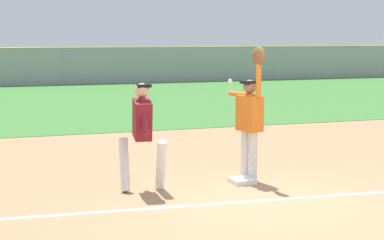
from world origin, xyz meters
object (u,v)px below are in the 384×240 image
(baseball, at_px, (230,81))
(parked_car_white, at_px, (45,69))
(first_base, at_px, (242,181))
(runner, at_px, (142,129))
(fielder, at_px, (250,115))
(parked_car_green, at_px, (140,67))

(baseball, xyz_separation_m, parked_car_white, (-0.71, 25.07, -1.01))
(first_base, distance_m, baseball, 1.71)
(runner, bearing_deg, parked_car_white, 94.19)
(runner, xyz_separation_m, parked_car_white, (0.96, 25.54, -0.32))
(fielder, xyz_separation_m, parked_car_green, (4.61, 26.27, -0.45))
(runner, bearing_deg, baseball, 22.02)
(fielder, distance_m, baseball, 0.69)
(fielder, height_order, runner, fielder)
(fielder, distance_m, runner, 1.92)
(first_base, xyz_separation_m, baseball, (-0.04, 0.48, 1.64))
(baseball, bearing_deg, first_base, -85.50)
(baseball, bearing_deg, runner, -164.32)
(first_base, height_order, parked_car_green, parked_car_green)
(parked_car_green, bearing_deg, fielder, -94.86)
(fielder, xyz_separation_m, runner, (-1.91, -0.15, -0.12))
(first_base, bearing_deg, parked_car_green, 79.68)
(runner, bearing_deg, fielder, 10.93)
(runner, xyz_separation_m, baseball, (1.67, 0.47, 0.69))
(fielder, distance_m, parked_car_white, 25.41)
(first_base, relative_size, parked_car_white, 0.09)
(first_base, xyz_separation_m, runner, (-1.71, 0.01, 0.96))
(first_base, relative_size, fielder, 0.17)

